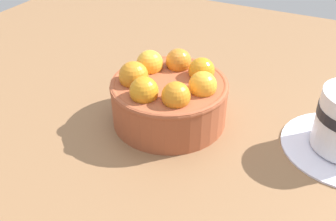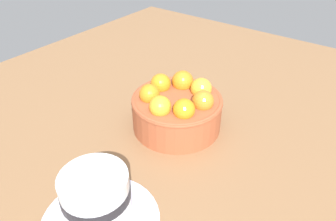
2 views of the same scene
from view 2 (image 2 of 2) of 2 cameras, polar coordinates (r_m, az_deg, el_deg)
ground_plane at (r=64.16cm, az=1.50°, el=-3.99°), size 117.90×109.46×3.41cm
terracotta_bowl at (r=60.68cm, az=1.61°, el=0.46°), size 17.10×17.10×9.45cm
coffee_cup at (r=45.12cm, az=-12.49°, el=-15.63°), size 16.57×16.57×8.81cm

